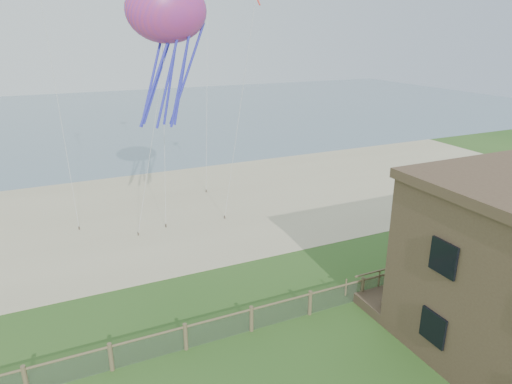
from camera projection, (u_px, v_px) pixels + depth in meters
The scene contains 6 objects.
sand_beach at pixel (164, 211), 34.02m from camera, with size 72.00×20.00×0.02m, color tan.
ocean at pixel (96, 117), 71.75m from camera, with size 160.00×68.00×0.02m, color slate.
chainlink_fence at pixel (251, 320), 20.12m from camera, with size 36.20×0.20×1.25m, color brown, non-canonical shape.
motel_deck at pixel (479, 275), 24.50m from camera, with size 15.00×2.00×0.50m, color brown.
picnic_table at pixel (400, 310), 21.18m from camera, with size 1.79×1.36×0.76m, color brown, non-canonical shape.
octopus_kite at pixel (169, 52), 24.24m from camera, with size 3.90×2.76×8.04m, color #FF3B28, non-canonical shape.
Camera 1 is at (-6.98, -9.64, 12.54)m, focal length 32.00 mm.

